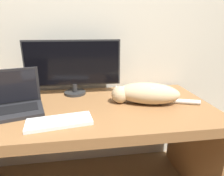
# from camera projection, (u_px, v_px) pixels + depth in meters

# --- Properties ---
(wall_back) EXTENTS (6.40, 0.06, 2.60)m
(wall_back) POSITION_uv_depth(u_px,v_px,m) (79.00, 17.00, 1.46)
(wall_back) COLOR beige
(wall_back) RESTS_ON ground_plane
(desk) EXTENTS (1.71, 0.76, 0.73)m
(desk) POSITION_uv_depth(u_px,v_px,m) (83.00, 126.00, 1.26)
(desk) COLOR olive
(desk) RESTS_ON ground_plane
(monitor) EXTENTS (0.70, 0.16, 0.41)m
(monitor) POSITION_uv_depth(u_px,v_px,m) (73.00, 66.00, 1.39)
(monitor) COLOR #282828
(monitor) RESTS_ON desk
(laptop) EXTENTS (0.38, 0.32, 0.26)m
(laptop) POSITION_uv_depth(u_px,v_px,m) (14.00, 103.00, 1.14)
(laptop) COLOR #232326
(laptop) RESTS_ON desk
(external_keyboard) EXTENTS (0.36, 0.19, 0.02)m
(external_keyboard) POSITION_uv_depth(u_px,v_px,m) (60.00, 122.00, 1.00)
(external_keyboard) COLOR white
(external_keyboard) RESTS_ON desk
(cat) EXTENTS (0.58, 0.30, 0.14)m
(cat) POSITION_uv_depth(u_px,v_px,m) (145.00, 93.00, 1.25)
(cat) COLOR #D1B284
(cat) RESTS_ON desk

